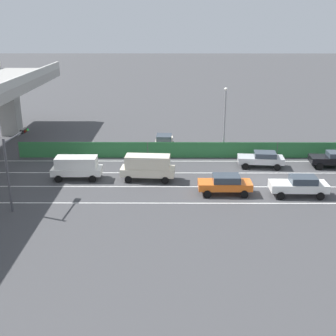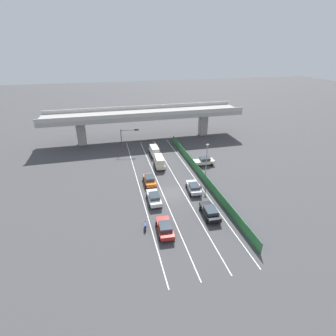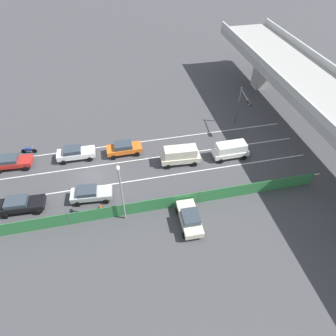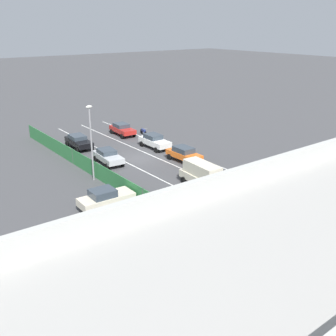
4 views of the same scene
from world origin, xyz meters
TOP-DOWN VIEW (x-y plane):
  - ground_plane at (0.00, 0.00)m, footprint 300.00×300.00m
  - lane_line_left_edge at (-5.30, 4.05)m, footprint 0.14×44.09m
  - lane_line_mid_left at (-1.77, 4.05)m, footprint 0.14×44.09m
  - lane_line_mid_right at (1.77, 4.05)m, footprint 0.14×44.09m
  - lane_line_right_edge at (5.30, 4.05)m, footprint 0.14×44.09m
  - elevated_overpass at (0.00, 28.09)m, footprint 50.36×8.50m
  - green_fence at (6.51, 4.05)m, footprint 0.10×40.19m
  - car_taxi_orange at (-3.36, 3.91)m, footprint 1.95×4.36m
  - car_van_cream at (-0.13, 10.40)m, footprint 2.22×4.85m
  - car_hatchback_white at (-3.69, -2.06)m, footprint 2.04×4.61m
  - car_sedan_silver at (3.50, -0.43)m, footprint 2.31×4.51m
  - car_sedan_black at (3.50, -7.57)m, footprint 2.23×4.77m
  - car_van_white at (0.11, 16.75)m, footprint 2.01×4.44m
  - car_sedan_red at (-3.68, -9.47)m, footprint 2.24×4.54m
  - motorcycle at (-6.06, -7.94)m, footprint 0.61×1.94m
  - parked_sedan_cream at (9.01, 9.08)m, footprint 4.51×2.16m
  - traffic_light at (-5.40, 20.10)m, footprint 4.14×0.69m
  - street_lamp at (6.91, 2.87)m, footprint 0.60×0.36m
  - traffic_cone at (5.13, 0.46)m, footprint 0.47×0.47m

SIDE VIEW (x-z plane):
  - ground_plane at x=0.00m, z-range 0.00..0.00m
  - lane_line_left_edge at x=-5.30m, z-range 0.00..0.01m
  - lane_line_mid_left at x=-1.77m, z-range 0.00..0.01m
  - lane_line_mid_right at x=1.77m, z-range 0.00..0.01m
  - lane_line_right_edge at x=5.30m, z-range 0.00..0.01m
  - traffic_cone at x=5.13m, z-range -0.02..0.64m
  - motorcycle at x=-6.06m, z-range -0.01..0.93m
  - green_fence at x=6.51m, z-range 0.00..1.65m
  - car_sedan_silver at x=3.50m, z-range 0.10..1.63m
  - car_sedan_red at x=-3.68m, z-range 0.10..1.64m
  - car_sedan_black at x=3.50m, z-range 0.11..1.64m
  - car_taxi_orange at x=-3.36m, z-range 0.10..1.72m
  - car_hatchback_white at x=-3.69m, z-range 0.09..1.74m
  - parked_sedan_cream at x=9.01m, z-range 0.07..1.77m
  - car_van_white at x=0.11m, z-range 0.15..2.21m
  - car_van_cream at x=-0.13m, z-range 0.14..2.43m
  - traffic_light at x=-5.40m, z-range 1.20..6.81m
  - street_lamp at x=6.91m, z-range 0.76..7.95m
  - elevated_overpass at x=0.00m, z-range 2.31..10.37m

